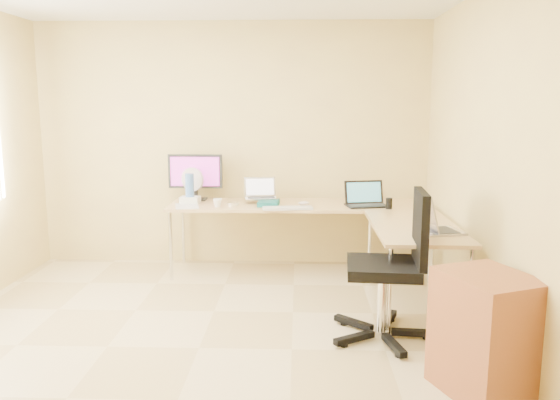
{
  "coord_description": "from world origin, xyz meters",
  "views": [
    {
      "loc": [
        0.72,
        -3.77,
        1.75
      ],
      "look_at": [
        0.55,
        1.1,
        0.9
      ],
      "focal_mm": 35.77,
      "sensor_mm": 36.0,
      "label": 1
    }
  ],
  "objects_px": {
    "desk_main": "(299,238)",
    "laptop_black": "(367,194)",
    "laptop_center": "(261,188)",
    "laptop_return": "(441,217)",
    "office_chair": "(383,273)",
    "desk_fan": "(194,185)",
    "keyboard": "(288,208)",
    "desk_return": "(414,268)",
    "water_bottle": "(190,189)",
    "monitor": "(195,177)",
    "cabinet": "(486,337)",
    "mug": "(217,203)"
  },
  "relations": [
    {
      "from": "desk_return",
      "to": "cabinet",
      "type": "relative_size",
      "value": 1.66
    },
    {
      "from": "laptop_return",
      "to": "desk_main",
      "type": "bearing_deg",
      "value": 30.09
    },
    {
      "from": "desk_return",
      "to": "keyboard",
      "type": "xyz_separation_m",
      "value": [
        -1.09,
        0.7,
        0.38
      ]
    },
    {
      "from": "laptop_return",
      "to": "monitor",
      "type": "bearing_deg",
      "value": 44.98
    },
    {
      "from": "laptop_center",
      "to": "mug",
      "type": "distance_m",
      "value": 0.49
    },
    {
      "from": "desk_return",
      "to": "desk_fan",
      "type": "relative_size",
      "value": 4.07
    },
    {
      "from": "office_chair",
      "to": "water_bottle",
      "type": "bearing_deg",
      "value": 141.87
    },
    {
      "from": "desk_main",
      "to": "office_chair",
      "type": "relative_size",
      "value": 2.33
    },
    {
      "from": "desk_main",
      "to": "desk_return",
      "type": "relative_size",
      "value": 2.04
    },
    {
      "from": "monitor",
      "to": "keyboard",
      "type": "distance_m",
      "value": 1.13
    },
    {
      "from": "monitor",
      "to": "office_chair",
      "type": "bearing_deg",
      "value": -45.39
    },
    {
      "from": "laptop_return",
      "to": "office_chair",
      "type": "xyz_separation_m",
      "value": [
        -0.51,
        -0.38,
        -0.36
      ]
    },
    {
      "from": "mug",
      "to": "laptop_black",
      "type": "bearing_deg",
      "value": 3.25
    },
    {
      "from": "desk_main",
      "to": "laptop_center",
      "type": "height_order",
      "value": "laptop_center"
    },
    {
      "from": "desk_return",
      "to": "laptop_center",
      "type": "distance_m",
      "value": 1.79
    },
    {
      "from": "laptop_black",
      "to": "desk_fan",
      "type": "distance_m",
      "value": 1.82
    },
    {
      "from": "laptop_black",
      "to": "laptop_center",
      "type": "bearing_deg",
      "value": 160.33
    },
    {
      "from": "desk_fan",
      "to": "monitor",
      "type": "bearing_deg",
      "value": 19.8
    },
    {
      "from": "desk_return",
      "to": "laptop_center",
      "type": "height_order",
      "value": "laptop_center"
    },
    {
      "from": "water_bottle",
      "to": "laptop_return",
      "type": "relative_size",
      "value": 0.82
    },
    {
      "from": "desk_return",
      "to": "laptop_center",
      "type": "relative_size",
      "value": 3.97
    },
    {
      "from": "laptop_return",
      "to": "office_chair",
      "type": "height_order",
      "value": "office_chair"
    },
    {
      "from": "desk_fan",
      "to": "water_bottle",
      "type": "bearing_deg",
      "value": -70.2
    },
    {
      "from": "water_bottle",
      "to": "office_chair",
      "type": "bearing_deg",
      "value": -42.44
    },
    {
      "from": "mug",
      "to": "cabinet",
      "type": "relative_size",
      "value": 0.11
    },
    {
      "from": "desk_return",
      "to": "laptop_return",
      "type": "distance_m",
      "value": 0.56
    },
    {
      "from": "desk_main",
      "to": "laptop_black",
      "type": "bearing_deg",
      "value": -10.06
    },
    {
      "from": "laptop_center",
      "to": "desk_fan",
      "type": "xyz_separation_m",
      "value": [
        -0.73,
        0.17,
        0.01
      ]
    },
    {
      "from": "laptop_black",
      "to": "keyboard",
      "type": "distance_m",
      "value": 0.81
    },
    {
      "from": "desk_main",
      "to": "mug",
      "type": "bearing_deg",
      "value": -166.02
    },
    {
      "from": "laptop_black",
      "to": "mug",
      "type": "distance_m",
      "value": 1.49
    },
    {
      "from": "laptop_center",
      "to": "laptop_black",
      "type": "distance_m",
      "value": 1.08
    },
    {
      "from": "laptop_black",
      "to": "cabinet",
      "type": "xyz_separation_m",
      "value": [
        0.46,
        -2.3,
        -0.5
      ]
    },
    {
      "from": "water_bottle",
      "to": "office_chair",
      "type": "distance_m",
      "value": 2.4
    },
    {
      "from": "desk_main",
      "to": "desk_return",
      "type": "distance_m",
      "value": 1.4
    },
    {
      "from": "cabinet",
      "to": "office_chair",
      "type": "bearing_deg",
      "value": 99.33
    },
    {
      "from": "laptop_center",
      "to": "mug",
      "type": "xyz_separation_m",
      "value": [
        -0.42,
        -0.23,
        -0.11
      ]
    },
    {
      "from": "mug",
      "to": "office_chair",
      "type": "bearing_deg",
      "value": -44.46
    },
    {
      "from": "keyboard",
      "to": "desk_fan",
      "type": "bearing_deg",
      "value": 146.07
    },
    {
      "from": "keyboard",
      "to": "desk_fan",
      "type": "xyz_separation_m",
      "value": [
        -1.01,
        0.5,
        0.15
      ]
    },
    {
      "from": "keyboard",
      "to": "office_chair",
      "type": "height_order",
      "value": "office_chair"
    },
    {
      "from": "desk_main",
      "to": "monitor",
      "type": "bearing_deg",
      "value": 169.73
    },
    {
      "from": "water_bottle",
      "to": "laptop_return",
      "type": "xyz_separation_m",
      "value": [
        2.25,
        -1.22,
        -0.03
      ]
    },
    {
      "from": "laptop_black",
      "to": "desk_fan",
      "type": "relative_size",
      "value": 1.24
    },
    {
      "from": "laptop_black",
      "to": "laptop_return",
      "type": "relative_size",
      "value": 1.05
    },
    {
      "from": "desk_return",
      "to": "water_bottle",
      "type": "xyz_separation_m",
      "value": [
        -2.1,
        0.99,
        0.52
      ]
    },
    {
      "from": "monitor",
      "to": "laptop_return",
      "type": "xyz_separation_m",
      "value": [
        2.23,
        -1.43,
        -0.12
      ]
    },
    {
      "from": "keyboard",
      "to": "cabinet",
      "type": "xyz_separation_m",
      "value": [
        1.24,
        -2.12,
        -0.38
      ]
    },
    {
      "from": "laptop_center",
      "to": "keyboard",
      "type": "bearing_deg",
      "value": -60.3
    },
    {
      "from": "monitor",
      "to": "water_bottle",
      "type": "distance_m",
      "value": 0.23
    }
  ]
}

